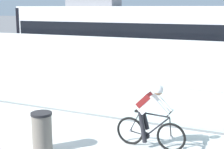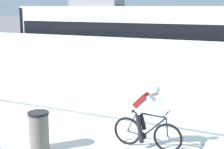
# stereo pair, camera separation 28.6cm
# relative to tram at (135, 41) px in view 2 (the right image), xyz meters

# --- Properties ---
(ground_plane) EXTENTS (200.00, 200.00, 0.00)m
(ground_plane) POSITION_rel_tram_xyz_m (-0.15, -6.85, -1.89)
(ground_plane) COLOR slate
(bike_path_deck) EXTENTS (32.00, 3.20, 0.01)m
(bike_path_deck) POSITION_rel_tram_xyz_m (-0.15, -6.85, -1.89)
(bike_path_deck) COLOR beige
(bike_path_deck) RESTS_ON ground
(glass_parapet) EXTENTS (32.00, 0.05, 1.13)m
(glass_parapet) POSITION_rel_tram_xyz_m (-0.15, -5.00, -1.33)
(glass_parapet) COLOR silver
(glass_parapet) RESTS_ON ground
(concrete_barrier_wall) EXTENTS (32.00, 0.36, 2.33)m
(concrete_barrier_wall) POSITION_rel_tram_xyz_m (-0.15, -3.20, -0.73)
(concrete_barrier_wall) COLOR silver
(concrete_barrier_wall) RESTS_ON ground
(tram_rail_near) EXTENTS (32.00, 0.08, 0.01)m
(tram_rail_near) POSITION_rel_tram_xyz_m (-0.15, -0.72, -1.89)
(tram_rail_near) COLOR #595654
(tram_rail_near) RESTS_ON ground
(tram_rail_far) EXTENTS (32.00, 0.08, 0.01)m
(tram_rail_far) POSITION_rel_tram_xyz_m (-0.15, 0.72, -1.89)
(tram_rail_far) COLOR #595654
(tram_rail_far) RESTS_ON ground
(tram) EXTENTS (11.06, 2.54, 3.81)m
(tram) POSITION_rel_tram_xyz_m (0.00, 0.00, 0.00)
(tram) COLOR silver
(tram) RESTS_ON ground
(cyclist_on_bike) EXTENTS (1.77, 0.58, 1.61)m
(cyclist_on_bike) POSITION_rel_tram_xyz_m (3.19, -6.85, -1.09)
(cyclist_on_bike) COLOR black
(cyclist_on_bike) RESTS_ON ground
(trash_bin) EXTENTS (0.51, 0.51, 0.96)m
(trash_bin) POSITION_rel_tram_xyz_m (0.90, -8.10, -1.41)
(trash_bin) COLOR slate
(trash_bin) RESTS_ON ground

